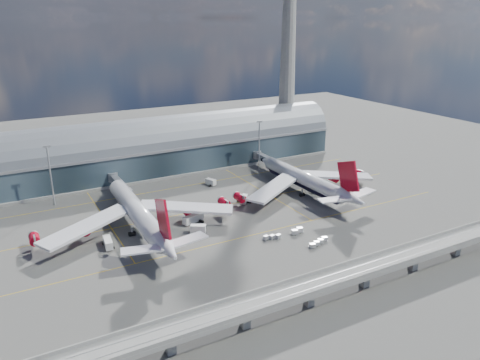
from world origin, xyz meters
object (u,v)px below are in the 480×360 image
service_truck_0 (108,243)px  cargo_train_0 (272,237)px  floodlight_mast_left (50,174)px  service_truck_3 (244,199)px  floodlight_mast_right (259,144)px  airliner_left (139,214)px  service_truck_5 (153,204)px  service_truck_4 (211,182)px  service_truck_2 (193,219)px  cargo_train_1 (318,242)px  control_tower (288,60)px  cargo_train_2 (297,231)px  service_truck_1 (198,229)px  airliner_right (305,180)px

service_truck_0 → cargo_train_0: 56.87m
floodlight_mast_left → service_truck_3: floodlight_mast_left is taller
floodlight_mast_right → airliner_left: size_ratio=0.33×
airliner_left → service_truck_5: (11.88, 20.32, -5.37)m
service_truck_4 → service_truck_3: bearing=-106.5°
service_truck_3 → floodlight_mast_left: bearing=-168.2°
service_truck_2 → cargo_train_1: bearing=-159.1°
service_truck_3 → control_tower: bearing=83.8°
cargo_train_1 → cargo_train_2: (-1.41, 10.73, 0.14)m
floodlight_mast_left → service_truck_1: bearing=-52.3°
service_truck_2 → cargo_train_0: (18.89, -26.44, -0.90)m
control_tower → cargo_train_0: size_ratio=15.16×
floodlight_mast_left → cargo_train_0: 95.79m
service_truck_0 → service_truck_2: (33.58, 4.51, 0.09)m
service_truck_3 → service_truck_5: size_ratio=1.00×
service_truck_0 → service_truck_2: service_truck_2 is taller
floodlight_mast_right → cargo_train_1: (-25.37, -82.46, -12.82)m
cargo_train_2 → floodlight_mast_left: bearing=60.4°
floodlight_mast_left → cargo_train_1: 111.95m
control_tower → floodlight_mast_left: bearing=-168.3°
service_truck_4 → service_truck_0: bearing=-168.3°
control_tower → service_truck_0: size_ratio=13.54×
service_truck_4 → airliner_left: bearing=-166.2°
airliner_left → cargo_train_2: (49.56, -29.16, -5.86)m
service_truck_4 → cargo_train_1: bearing=-107.8°
service_truck_2 → cargo_train_0: size_ratio=1.36×
floodlight_mast_left → service_truck_1: (41.83, -54.05, -12.01)m
service_truck_1 → service_truck_4: 51.71m
service_truck_0 → cargo_train_1: service_truck_0 is taller
floodlight_mast_left → service_truck_3: size_ratio=4.14×
floodlight_mast_right → service_truck_5: bearing=-161.0°
service_truck_0 → cargo_train_0: (52.47, -21.93, -0.81)m
floodlight_mast_left → service_truck_3: bearing=-27.0°
service_truck_4 → cargo_train_0: (-5.20, -61.75, -0.72)m
cargo_train_2 → airliner_right: bearing=-25.2°
airliner_right → cargo_train_2: airliner_right is taller
cargo_train_0 → cargo_train_2: bearing=-108.4°
airliner_left → service_truck_3: bearing=9.1°
floodlight_mast_left → airliner_right: bearing=-21.2°
floodlight_mast_right → airliner_left: (-76.35, -42.57, -6.83)m
service_truck_4 → cargo_train_1: size_ratio=0.60×
service_truck_2 → service_truck_3: bearing=-90.6°
floodlight_mast_right → airliner_right: size_ratio=0.36×
airliner_left → service_truck_4: 55.60m
floodlight_mast_left → service_truck_4: floodlight_mast_left is taller
airliner_left → cargo_train_0: airliner_left is taller
control_tower → service_truck_5: control_tower is taller
airliner_left → service_truck_4: size_ratio=13.86×
service_truck_3 → cargo_train_0: service_truck_3 is taller
cargo_train_1 → cargo_train_2: cargo_train_2 is taller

